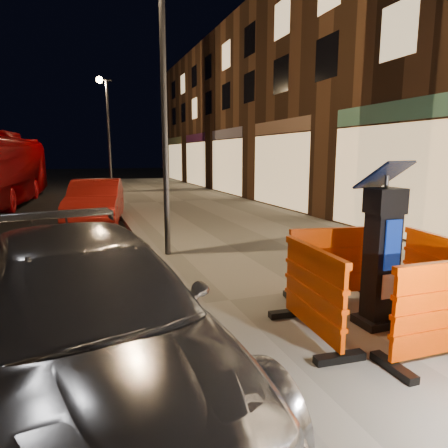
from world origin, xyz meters
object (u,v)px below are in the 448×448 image
object	(u,v)px
barrier_bldgside	(438,276)
car_red	(97,223)
barrier_kerbside	(313,293)
car_silver	(88,390)
barrier_back	(334,264)
parking_kiosk	(382,250)
barrier_front	(445,312)

from	to	relation	value
barrier_bldgside	car_red	distance (m)	10.59
barrier_kerbside	car_silver	xyz separation A→B (m)	(-2.50, -0.00, -0.68)
car_silver	barrier_kerbside	bearing A→B (deg)	-9.62
barrier_back	barrier_kerbside	xyz separation A→B (m)	(-0.95, -0.95, 0.00)
parking_kiosk	barrier_bldgside	xyz separation A→B (m)	(0.95, 0.00, -0.42)
barrier_front	car_red	distance (m)	11.19
parking_kiosk	barrier_back	xyz separation A→B (m)	(0.00, 0.95, -0.42)
barrier_front	barrier_bldgside	xyz separation A→B (m)	(0.95, 0.95, 0.00)
barrier_kerbside	car_red	world-z (taller)	barrier_kerbside
barrier_bldgside	car_red	xyz separation A→B (m)	(-3.87, 9.83, -0.68)
barrier_front	barrier_back	distance (m)	1.90
barrier_kerbside	barrier_bldgside	bearing A→B (deg)	-85.92
barrier_back	car_red	bearing A→B (deg)	117.30
barrier_kerbside	car_silver	distance (m)	2.59
barrier_back	car_red	xyz separation A→B (m)	(-2.92, 8.88, -0.68)
car_silver	car_red	bearing A→B (deg)	77.30
barrier_front	barrier_bldgside	distance (m)	1.34
parking_kiosk	barrier_back	bearing A→B (deg)	96.08
parking_kiosk	barrier_kerbside	xyz separation A→B (m)	(-0.95, 0.00, -0.42)
barrier_front	car_silver	xyz separation A→B (m)	(-3.45, 0.95, -0.68)
parking_kiosk	barrier_front	xyz separation A→B (m)	(0.00, -0.95, -0.42)
barrier_bldgside	car_red	size ratio (longest dim) A/B	0.31
barrier_kerbside	barrier_front	bearing A→B (deg)	-130.92
parking_kiosk	car_red	size ratio (longest dim) A/B	0.44
barrier_back	car_silver	distance (m)	3.64
barrier_back	barrier_kerbside	size ratio (longest dim) A/B	1.00
barrier_kerbside	barrier_bldgside	distance (m)	1.90
parking_kiosk	barrier_bldgside	world-z (taller)	parking_kiosk
parking_kiosk	barrier_bldgside	distance (m)	1.04
barrier_bldgside	car_red	bearing A→B (deg)	29.58
car_red	barrier_front	bearing A→B (deg)	-65.88
barrier_back	barrier_bldgside	xyz separation A→B (m)	(0.95, -0.95, 0.00)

